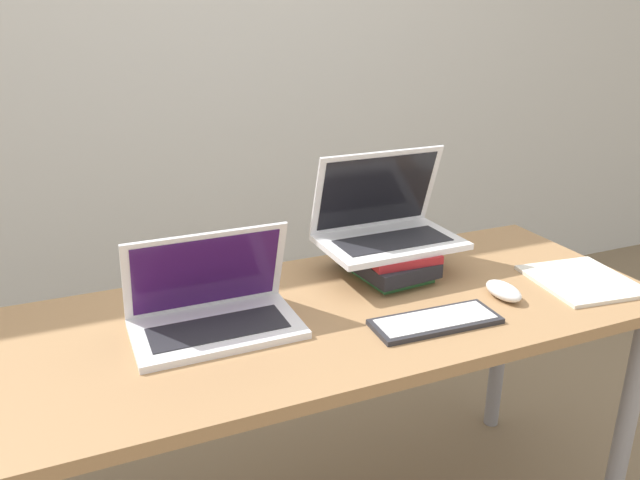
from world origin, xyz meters
name	(u,v)px	position (x,y,z in m)	size (l,w,h in m)	color
wall_back	(193,20)	(0.00, 1.70, 1.35)	(8.00, 0.05, 2.70)	silver
desk	(337,338)	(0.00, 0.32, 0.64)	(1.58, 0.64, 0.73)	#9E754C
laptop_left	(213,309)	(-0.29, 0.34, 0.77)	(0.36, 0.22, 0.22)	silver
book_stack	(387,261)	(0.20, 0.45, 0.77)	(0.21, 0.28, 0.08)	#33753D
laptop_on_books	(386,224)	(0.21, 0.48, 0.86)	(0.37, 0.24, 0.24)	silver
wireless_keyboard	(435,321)	(0.17, 0.16, 0.73)	(0.30, 0.12, 0.01)	#28282D
mouse	(503,291)	(0.40, 0.21, 0.74)	(0.06, 0.11, 0.04)	white
notepad	(582,281)	(0.65, 0.20, 0.73)	(0.27, 0.28, 0.01)	silver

